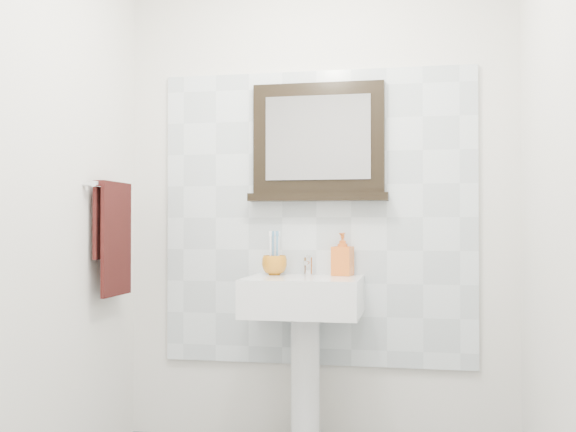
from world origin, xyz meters
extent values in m
cube|color=silver|center=(0.00, 1.10, 1.25)|extent=(2.00, 0.01, 2.50)
cube|color=silver|center=(0.00, -1.10, 1.25)|extent=(2.00, 0.01, 2.50)
cube|color=silver|center=(-1.00, 0.00, 1.25)|extent=(0.01, 2.20, 2.50)
cube|color=silver|center=(1.00, 0.00, 1.25)|extent=(0.01, 2.20, 2.50)
cube|color=silver|center=(0.00, 1.09, 1.15)|extent=(1.60, 0.02, 1.50)
cylinder|color=white|center=(-0.03, 0.92, 0.34)|extent=(0.14, 0.14, 0.68)
cube|color=white|center=(-0.03, 0.86, 0.77)|extent=(0.55, 0.44, 0.18)
cylinder|color=silver|center=(-0.03, 0.84, 0.85)|extent=(0.32, 0.32, 0.02)
cylinder|color=#4C4C4F|center=(-0.03, 0.84, 0.86)|extent=(0.04, 0.04, 0.00)
cylinder|color=silver|center=(-0.03, 1.01, 0.91)|extent=(0.04, 0.04, 0.09)
cylinder|color=silver|center=(-0.03, 0.96, 0.93)|extent=(0.02, 0.10, 0.02)
cube|color=silver|center=(-0.03, 1.02, 0.96)|extent=(0.02, 0.07, 0.01)
imported|color=#BB6F16|center=(-0.20, 0.99, 0.91)|extent=(0.15, 0.15, 0.10)
cylinder|color=white|center=(-0.22, 0.98, 0.97)|extent=(0.01, 0.01, 0.19)
cube|color=white|center=(-0.22, 0.98, 1.07)|extent=(0.01, 0.01, 0.03)
cylinder|color=#4F89B5|center=(-0.18, 0.98, 0.97)|extent=(0.01, 0.01, 0.19)
cube|color=#4F89B5|center=(-0.18, 0.98, 1.07)|extent=(0.01, 0.01, 0.03)
cylinder|color=white|center=(-0.20, 1.01, 0.97)|extent=(0.01, 0.01, 0.19)
cube|color=white|center=(-0.20, 1.01, 1.07)|extent=(0.01, 0.01, 0.03)
cylinder|color=#4F89B5|center=(-0.21, 1.00, 0.97)|extent=(0.01, 0.01, 0.19)
cube|color=#4F89B5|center=(-0.21, 1.00, 1.07)|extent=(0.01, 0.01, 0.03)
cylinder|color=white|center=(-0.18, 1.00, 0.97)|extent=(0.01, 0.01, 0.19)
cube|color=white|center=(-0.18, 1.00, 1.07)|extent=(0.01, 0.01, 0.03)
imported|color=red|center=(0.14, 1.02, 0.97)|extent=(0.11, 0.11, 0.21)
cube|color=black|center=(0.01, 1.07, 1.55)|extent=(0.67, 0.06, 0.56)
cube|color=#99999E|center=(0.01, 1.03, 1.55)|extent=(0.53, 0.01, 0.43)
cube|color=black|center=(0.01, 1.04, 1.25)|extent=(0.71, 0.11, 0.04)
cylinder|color=silver|center=(-0.94, 0.72, 1.30)|extent=(0.03, 0.40, 0.03)
cylinder|color=silver|center=(-0.97, 0.53, 1.30)|extent=(0.05, 0.02, 0.02)
cylinder|color=silver|center=(-0.97, 0.91, 1.30)|extent=(0.05, 0.02, 0.02)
cube|color=black|center=(-0.93, 0.72, 1.03)|extent=(0.02, 0.30, 0.52)
cube|color=black|center=(-0.96, 0.72, 1.12)|extent=(0.02, 0.30, 0.34)
cube|color=black|center=(-0.94, 0.72, 1.30)|extent=(0.06, 0.30, 0.03)
camera|label=1|loc=(0.50, -2.32, 1.11)|focal=42.00mm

